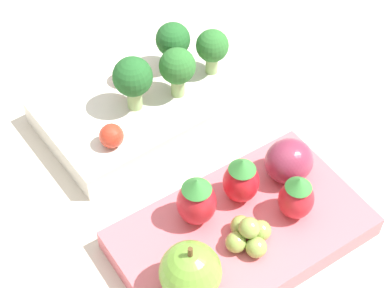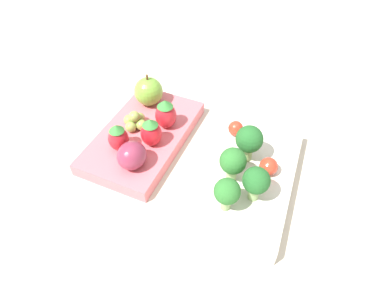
{
  "view_description": "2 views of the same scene",
  "coord_description": "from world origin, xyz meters",
  "px_view_note": "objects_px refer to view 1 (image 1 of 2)",
  "views": [
    {
      "loc": [
        -0.17,
        -0.33,
        0.46
      ],
      "look_at": [
        0.01,
        0.0,
        0.04
      ],
      "focal_mm": 60.0,
      "sensor_mm": 36.0,
      "label": 1
    },
    {
      "loc": [
        0.31,
        0.16,
        0.38
      ],
      "look_at": [
        0.01,
        0.0,
        0.04
      ],
      "focal_mm": 32.0,
      "sensor_mm": 36.0,
      "label": 2
    }
  ],
  "objects_px": {
    "cherry_tomato_1": "(126,73)",
    "broccoli_floret_2": "(133,78)",
    "broccoli_floret_1": "(212,47)",
    "bento_box_fruit": "(241,233)",
    "strawberry_2": "(296,197)",
    "plum": "(289,161)",
    "strawberry_1": "(241,180)",
    "strawberry_0": "(197,200)",
    "grape_cluster": "(249,235)",
    "apple": "(190,272)",
    "broccoli_floret_0": "(173,41)",
    "bento_box_savoury": "(151,102)",
    "broccoli_floret_3": "(177,68)",
    "cherry_tomato_0": "(111,136)"
  },
  "relations": [
    {
      "from": "strawberry_1",
      "to": "plum",
      "type": "bearing_deg",
      "value": 0.28
    },
    {
      "from": "apple",
      "to": "cherry_tomato_1",
      "type": "bearing_deg",
      "value": 77.24
    },
    {
      "from": "strawberry_2",
      "to": "plum",
      "type": "xyz_separation_m",
      "value": [
        0.02,
        0.04,
        -0.0
      ]
    },
    {
      "from": "strawberry_0",
      "to": "cherry_tomato_1",
      "type": "bearing_deg",
      "value": 84.67
    },
    {
      "from": "cherry_tomato_1",
      "to": "strawberry_0",
      "type": "height_order",
      "value": "strawberry_0"
    },
    {
      "from": "broccoli_floret_0",
      "to": "plum",
      "type": "bearing_deg",
      "value": -81.88
    },
    {
      "from": "broccoli_floret_3",
      "to": "grape_cluster",
      "type": "relative_size",
      "value": 1.32
    },
    {
      "from": "bento_box_fruit",
      "to": "strawberry_2",
      "type": "height_order",
      "value": "strawberry_2"
    },
    {
      "from": "strawberry_0",
      "to": "grape_cluster",
      "type": "bearing_deg",
      "value": -58.89
    },
    {
      "from": "broccoli_floret_3",
      "to": "strawberry_0",
      "type": "distance_m",
      "value": 0.14
    },
    {
      "from": "cherry_tomato_1",
      "to": "apple",
      "type": "distance_m",
      "value": 0.23
    },
    {
      "from": "bento_box_savoury",
      "to": "broccoli_floret_2",
      "type": "xyz_separation_m",
      "value": [
        -0.02,
        -0.01,
        0.05
      ]
    },
    {
      "from": "plum",
      "to": "grape_cluster",
      "type": "distance_m",
      "value": 0.08
    },
    {
      "from": "broccoli_floret_3",
      "to": "strawberry_2",
      "type": "distance_m",
      "value": 0.17
    },
    {
      "from": "broccoli_floret_3",
      "to": "grape_cluster",
      "type": "height_order",
      "value": "broccoli_floret_3"
    },
    {
      "from": "strawberry_0",
      "to": "plum",
      "type": "distance_m",
      "value": 0.09
    },
    {
      "from": "grape_cluster",
      "to": "broccoli_floret_3",
      "type": "bearing_deg",
      "value": 80.85
    },
    {
      "from": "plum",
      "to": "broccoli_floret_2",
      "type": "bearing_deg",
      "value": 121.28
    },
    {
      "from": "broccoli_floret_1",
      "to": "broccoli_floret_2",
      "type": "distance_m",
      "value": 0.09
    },
    {
      "from": "apple",
      "to": "strawberry_0",
      "type": "bearing_deg",
      "value": 57.18
    },
    {
      "from": "plum",
      "to": "cherry_tomato_0",
      "type": "bearing_deg",
      "value": 139.96
    },
    {
      "from": "bento_box_fruit",
      "to": "cherry_tomato_1",
      "type": "relative_size",
      "value": 8.67
    },
    {
      "from": "bento_box_savoury",
      "to": "strawberry_2",
      "type": "relative_size",
      "value": 5.07
    },
    {
      "from": "bento_box_savoury",
      "to": "broccoli_floret_2",
      "type": "height_order",
      "value": "broccoli_floret_2"
    },
    {
      "from": "broccoli_floret_3",
      "to": "cherry_tomato_0",
      "type": "bearing_deg",
      "value": -160.1
    },
    {
      "from": "apple",
      "to": "grape_cluster",
      "type": "distance_m",
      "value": 0.06
    },
    {
      "from": "broccoli_floret_2",
      "to": "grape_cluster",
      "type": "xyz_separation_m",
      "value": [
        0.02,
        -0.18,
        -0.03
      ]
    },
    {
      "from": "cherry_tomato_1",
      "to": "strawberry_1",
      "type": "xyz_separation_m",
      "value": [
        0.03,
        -0.17,
        0.0
      ]
    },
    {
      "from": "cherry_tomato_1",
      "to": "broccoli_floret_0",
      "type": "bearing_deg",
      "value": -2.2
    },
    {
      "from": "broccoli_floret_3",
      "to": "broccoli_floret_1",
      "type": "bearing_deg",
      "value": 15.6
    },
    {
      "from": "bento_box_savoury",
      "to": "strawberry_1",
      "type": "relative_size",
      "value": 4.83
    },
    {
      "from": "broccoli_floret_1",
      "to": "cherry_tomato_1",
      "type": "bearing_deg",
      "value": 162.01
    },
    {
      "from": "strawberry_2",
      "to": "broccoli_floret_2",
      "type": "bearing_deg",
      "value": 110.64
    },
    {
      "from": "cherry_tomato_1",
      "to": "bento_box_fruit",
      "type": "bearing_deg",
      "value": -86.35
    },
    {
      "from": "broccoli_floret_3",
      "to": "broccoli_floret_2",
      "type": "bearing_deg",
      "value": 174.74
    },
    {
      "from": "strawberry_2",
      "to": "grape_cluster",
      "type": "height_order",
      "value": "strawberry_2"
    },
    {
      "from": "broccoli_floret_2",
      "to": "plum",
      "type": "xyz_separation_m",
      "value": [
        0.08,
        -0.14,
        -0.02
      ]
    },
    {
      "from": "apple",
      "to": "strawberry_2",
      "type": "height_order",
      "value": "apple"
    },
    {
      "from": "cherry_tomato_1",
      "to": "strawberry_2",
      "type": "xyz_separation_m",
      "value": [
        0.06,
        -0.21,
        0.0
      ]
    },
    {
      "from": "broccoli_floret_0",
      "to": "cherry_tomato_1",
      "type": "height_order",
      "value": "broccoli_floret_0"
    },
    {
      "from": "cherry_tomato_0",
      "to": "grape_cluster",
      "type": "distance_m",
      "value": 0.15
    },
    {
      "from": "cherry_tomato_1",
      "to": "broccoli_floret_2",
      "type": "bearing_deg",
      "value": -101.53
    },
    {
      "from": "broccoli_floret_0",
      "to": "broccoli_floret_1",
      "type": "xyz_separation_m",
      "value": [
        0.03,
        -0.02,
        -0.0
      ]
    },
    {
      "from": "broccoli_floret_0",
      "to": "plum",
      "type": "distance_m",
      "value": 0.17
    },
    {
      "from": "broccoli_floret_0",
      "to": "broccoli_floret_1",
      "type": "relative_size",
      "value": 1.06
    },
    {
      "from": "apple",
      "to": "strawberry_1",
      "type": "bearing_deg",
      "value": 35.76
    },
    {
      "from": "bento_box_fruit",
      "to": "strawberry_1",
      "type": "height_order",
      "value": "strawberry_1"
    },
    {
      "from": "broccoli_floret_0",
      "to": "strawberry_2",
      "type": "distance_m",
      "value": 0.2
    },
    {
      "from": "broccoli_floret_3",
      "to": "apple",
      "type": "relative_size",
      "value": 0.96
    },
    {
      "from": "plum",
      "to": "broccoli_floret_3",
      "type": "bearing_deg",
      "value": 106.32
    }
  ]
}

